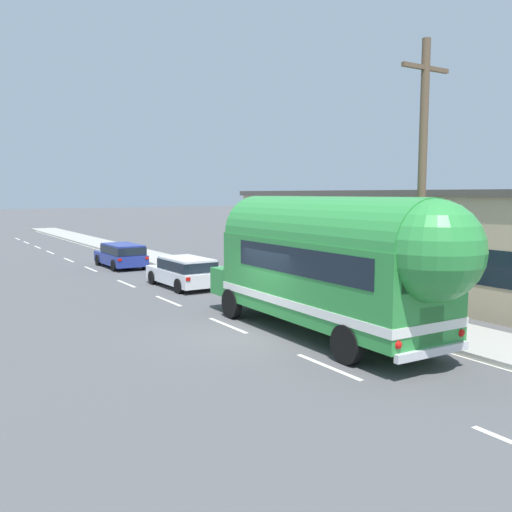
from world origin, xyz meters
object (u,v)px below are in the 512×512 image
(utility_pole, at_px, (422,186))
(car_second, at_px, (122,254))
(painted_bus, at_px, (333,261))
(car_lead, at_px, (184,270))

(utility_pole, distance_m, car_second, 20.08)
(car_second, bearing_deg, painted_bus, -89.81)
(utility_pole, bearing_deg, painted_bus, 154.28)
(utility_pole, xyz_separation_m, car_lead, (-2.18, 11.53, -3.64))
(utility_pole, distance_m, car_lead, 12.29)
(painted_bus, relative_size, car_second, 2.41)
(utility_pole, relative_size, car_lead, 1.97)
(utility_pole, bearing_deg, car_lead, 100.69)
(car_lead, bearing_deg, utility_pole, -79.31)
(utility_pole, height_order, car_lead, utility_pole)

